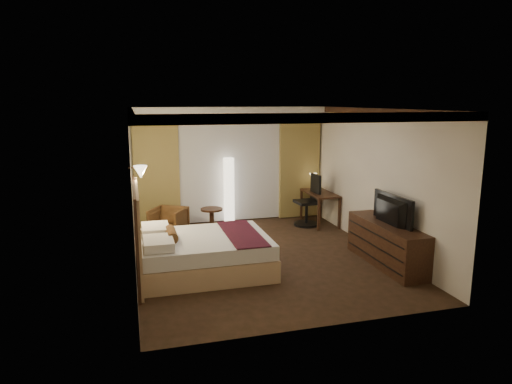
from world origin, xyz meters
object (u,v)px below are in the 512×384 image
object	(u,v)px
dresser	(386,244)
television	(387,205)
bed	(205,254)
side_table	(212,220)
armchair	(168,221)
floor_lamp	(229,191)
office_chair	(307,200)
desk	(320,208)

from	to	relation	value
dresser	television	distance (m)	0.70
bed	side_table	size ratio (longest dim) A/B	4.04
bed	side_table	xyz separation A→B (m)	(0.53, 2.32, -0.05)
armchair	floor_lamp	distance (m)	1.65
side_table	office_chair	size ratio (longest dim) A/B	0.44
armchair	television	world-z (taller)	television
bed	floor_lamp	xyz separation A→B (m)	(1.04, 2.87, 0.47)
side_table	dresser	xyz separation A→B (m)	(2.60, -2.83, 0.11)
desk	side_table	bearing A→B (deg)	179.93
dresser	television	world-z (taller)	television
side_table	television	bearing A→B (deg)	-47.75
armchair	desk	size ratio (longest dim) A/B	0.59
side_table	floor_lamp	distance (m)	0.91
dresser	side_table	bearing A→B (deg)	132.58
dresser	bed	bearing A→B (deg)	170.80
floor_lamp	dresser	world-z (taller)	floor_lamp
bed	office_chair	bearing A→B (deg)	39.75
desk	television	world-z (taller)	television
armchair	side_table	size ratio (longest dim) A/B	1.30
bed	office_chair	distance (m)	3.56
television	desk	bearing A→B (deg)	-0.35
office_chair	dresser	world-z (taller)	office_chair
armchair	dresser	size ratio (longest dim) A/B	0.36
office_chair	armchair	bearing A→B (deg)	176.92
side_table	floor_lamp	xyz separation A→B (m)	(0.51, 0.55, 0.52)
bed	dresser	bearing A→B (deg)	-9.20
side_table	desk	distance (m)	2.55
side_table	office_chair	xyz separation A→B (m)	(2.20, -0.05, 0.33)
desk	office_chair	size ratio (longest dim) A/B	0.98
dresser	office_chair	bearing A→B (deg)	98.15
television	floor_lamp	bearing A→B (deg)	30.61
side_table	desk	size ratio (longest dim) A/B	0.45
desk	office_chair	world-z (taller)	office_chair
dresser	desk	bearing A→B (deg)	91.01
office_chair	bed	bearing A→B (deg)	-144.12
armchair	side_table	bearing A→B (deg)	37.46
desk	television	distance (m)	2.91
armchair	office_chair	bearing A→B (deg)	32.39
armchair	side_table	world-z (taller)	armchair
bed	armchair	bearing A→B (deg)	100.67
dresser	television	xyz separation A→B (m)	(-0.03, 0.00, 0.70)
floor_lamp	dresser	size ratio (longest dim) A/B	0.81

